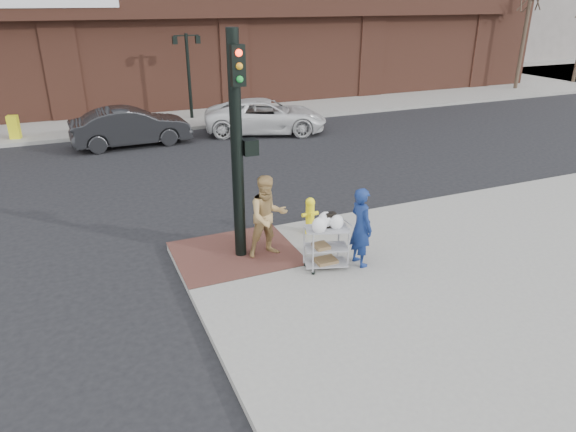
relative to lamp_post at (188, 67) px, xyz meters
name	(u,v)px	position (x,y,z in m)	size (l,w,h in m)	color
ground	(274,271)	(-2.00, -16.00, -2.62)	(220.00, 220.00, 0.00)	black
sidewalk_far	(270,70)	(10.50, 16.00, -2.54)	(65.00, 36.00, 0.15)	gray
brick_curb_ramp	(236,253)	(-2.60, -15.10, -2.46)	(2.80, 2.40, 0.01)	#4E2C24
lamp_post	(188,67)	(0.00, 0.00, 0.00)	(1.32, 0.22, 4.00)	black
traffic_signal_pole	(238,143)	(-2.48, -15.23, 0.21)	(0.61, 0.51, 5.00)	black
woman_blue	(361,227)	(-0.20, -16.69, -1.56)	(0.66, 0.43, 1.81)	navy
pedestrian_tan	(268,216)	(-1.91, -15.46, -1.51)	(0.94, 0.73, 1.93)	tan
sedan_dark	(131,127)	(-3.40, -3.69, -1.83)	(1.67, 4.78, 1.58)	black
minivan_white	(266,116)	(2.51, -3.83, -1.86)	(2.51, 5.45, 1.52)	silver
utility_cart	(326,244)	(-0.96, -16.53, -1.89)	(1.03, 0.77, 1.28)	gray
fire_hydrant	(310,215)	(-0.49, -14.72, -1.99)	(0.44, 0.31, 0.94)	yellow
newsbox_yellow	(14,127)	(-7.90, -1.11, -1.98)	(0.41, 0.37, 0.98)	yellow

